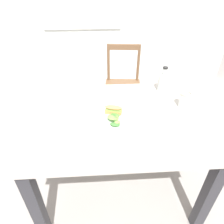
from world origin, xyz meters
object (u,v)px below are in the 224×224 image
(dining_table, at_px, (119,130))
(sandwich_half_front, at_px, (113,109))
(bottle_cold_brew, at_px, (163,83))
(fork_on_napkin, at_px, (75,116))
(mason_jar_iced_tea, at_px, (185,101))
(chair_wooden_far, at_px, (123,85))
(plate_lunch, at_px, (112,117))

(dining_table, height_order, sandwich_half_front, sandwich_half_front)
(dining_table, relative_size, bottle_cold_brew, 6.02)
(dining_table, relative_size, fork_on_napkin, 6.50)
(fork_on_napkin, relative_size, mason_jar_iced_tea, 1.62)
(sandwich_half_front, height_order, fork_on_napkin, sandwich_half_front)
(fork_on_napkin, bearing_deg, sandwich_half_front, 2.44)
(sandwich_half_front, bearing_deg, chair_wooden_far, 79.61)
(dining_table, height_order, chair_wooden_far, chair_wooden_far)
(chair_wooden_far, relative_size, plate_lunch, 3.08)
(sandwich_half_front, distance_m, bottle_cold_brew, 0.50)
(mason_jar_iced_tea, bearing_deg, dining_table, -170.82)
(chair_wooden_far, height_order, fork_on_napkin, chair_wooden_far)
(dining_table, height_order, mason_jar_iced_tea, mason_jar_iced_tea)
(sandwich_half_front, xyz_separation_m, fork_on_napkin, (-0.26, -0.01, -0.03))
(chair_wooden_far, height_order, sandwich_half_front, chair_wooden_far)
(dining_table, bearing_deg, chair_wooden_far, 82.08)
(fork_on_napkin, bearing_deg, chair_wooden_far, 65.99)
(fork_on_napkin, bearing_deg, mason_jar_iced_tea, 4.94)
(bottle_cold_brew, bearing_deg, plate_lunch, -141.24)
(sandwich_half_front, bearing_deg, dining_table, -26.29)
(fork_on_napkin, height_order, mason_jar_iced_tea, mason_jar_iced_tea)
(dining_table, bearing_deg, sandwich_half_front, 153.71)
(sandwich_half_front, height_order, bottle_cold_brew, bottle_cold_brew)
(sandwich_half_front, bearing_deg, fork_on_napkin, -177.56)
(dining_table, distance_m, sandwich_half_front, 0.17)
(dining_table, bearing_deg, mason_jar_iced_tea, 9.18)
(chair_wooden_far, height_order, plate_lunch, chair_wooden_far)
(bottle_cold_brew, relative_size, mason_jar_iced_tea, 1.75)
(chair_wooden_far, distance_m, sandwich_half_front, 1.03)
(dining_table, xyz_separation_m, fork_on_napkin, (-0.30, 0.01, 0.13))
(mason_jar_iced_tea, bearing_deg, fork_on_napkin, -175.06)
(plate_lunch, height_order, sandwich_half_front, sandwich_half_front)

